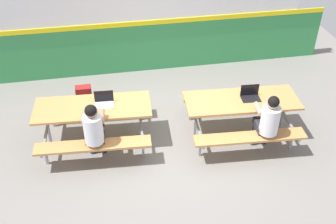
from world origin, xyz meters
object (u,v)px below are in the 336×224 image
(student_nearer, at_px, (94,128))
(student_further, at_px, (268,120))
(picnic_table_left, at_px, (93,114))
(laptop_silver, at_px, (104,102))
(laptop_dark, at_px, (250,96))
(picnic_table_right, at_px, (241,107))
(backpack_dark, at_px, (84,96))

(student_nearer, height_order, student_further, same)
(picnic_table_left, bearing_deg, laptop_silver, 6.92)
(laptop_dark, bearing_deg, laptop_silver, 174.12)
(picnic_table_left, height_order, laptop_silver, laptop_silver)
(picnic_table_left, bearing_deg, picnic_table_right, -5.84)
(picnic_table_right, bearing_deg, laptop_dark, 10.12)
(laptop_silver, bearing_deg, picnic_table_left, -173.08)
(picnic_table_right, relative_size, student_further, 1.65)
(picnic_table_left, relative_size, laptop_silver, 5.96)
(picnic_table_left, distance_m, laptop_silver, 0.29)
(student_nearer, relative_size, student_further, 1.00)
(picnic_table_left, height_order, laptop_dark, laptop_dark)
(student_further, relative_size, laptop_dark, 3.62)
(backpack_dark, bearing_deg, student_nearer, -83.89)
(backpack_dark, bearing_deg, laptop_dark, -25.45)
(picnic_table_left, xyz_separation_m, backpack_dark, (-0.18, 1.13, -0.36))
(picnic_table_right, bearing_deg, laptop_silver, 173.06)
(picnic_table_right, bearing_deg, student_nearer, -173.22)
(laptop_silver, xyz_separation_m, backpack_dark, (-0.38, 1.10, -0.57))
(picnic_table_left, relative_size, picnic_table_right, 1.00)
(picnic_table_left, height_order, picnic_table_right, same)
(student_nearer, xyz_separation_m, backpack_dark, (-0.18, 1.69, -0.49))
(student_nearer, relative_size, backpack_dark, 2.74)
(laptop_silver, bearing_deg, laptop_dark, -5.88)
(picnic_table_left, bearing_deg, laptop_dark, -4.92)
(laptop_silver, distance_m, backpack_dark, 1.30)
(laptop_silver, bearing_deg, picnic_table_right, -6.94)
(picnic_table_left, height_order, student_further, student_further)
(student_nearer, xyz_separation_m, laptop_dark, (2.68, 0.33, 0.08))
(student_nearer, distance_m, laptop_dark, 2.70)
(picnic_table_left, bearing_deg, student_nearer, -89.85)
(student_nearer, bearing_deg, picnic_table_right, 6.78)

